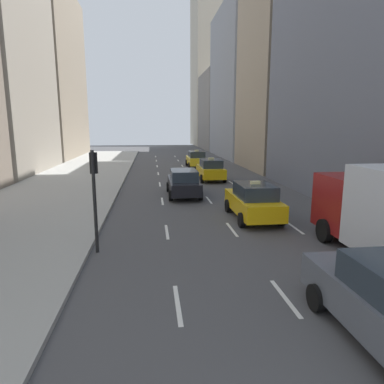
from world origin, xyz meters
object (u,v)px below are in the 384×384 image
at_px(taxi_second, 211,169).
at_px(traffic_light_pole, 94,185).
at_px(taxi_third, 196,159).
at_px(sedan_silver_behind, 184,183).
at_px(taxi_lead, 253,201).

bearing_deg(taxi_second, traffic_light_pole, -113.46).
distance_m(taxi_third, sedan_silver_behind, 15.53).
height_order(sedan_silver_behind, traffic_light_pole, traffic_light_pole).
xyz_separation_m(taxi_third, traffic_light_pole, (-6.75, -24.64, 1.53)).
height_order(taxi_lead, taxi_third, same).
relative_size(taxi_second, sedan_silver_behind, 0.95).
height_order(taxi_lead, taxi_second, same).
distance_m(taxi_lead, taxi_second, 12.00).
bearing_deg(taxi_second, taxi_third, 90.00).
distance_m(sedan_silver_behind, traffic_light_pole, 10.28).
xyz_separation_m(taxi_lead, traffic_light_pole, (-6.75, -3.56, 1.53)).
distance_m(taxi_lead, sedan_silver_behind, 6.44).
bearing_deg(sedan_silver_behind, taxi_second, 65.67).
xyz_separation_m(taxi_second, sedan_silver_behind, (-2.80, -6.19, -0.02)).
height_order(taxi_lead, sedan_silver_behind, taxi_lead).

